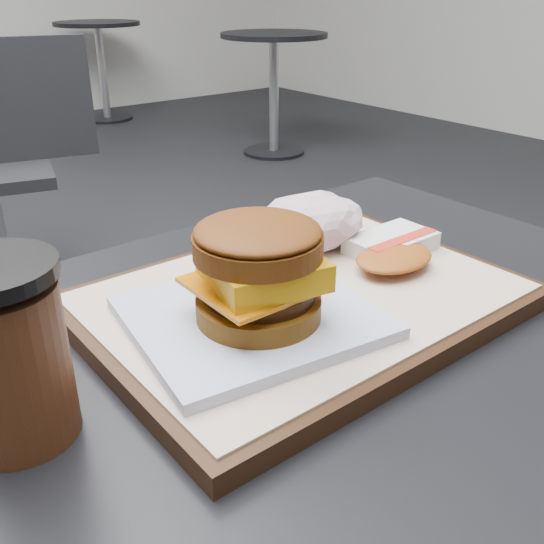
{
  "coord_description": "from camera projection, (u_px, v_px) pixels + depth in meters",
  "views": [
    {
      "loc": [
        -0.29,
        -0.31,
        1.04
      ],
      "look_at": [
        -0.02,
        0.03,
        0.83
      ],
      "focal_mm": 40.0,
      "sensor_mm": 36.0,
      "label": 1
    }
  ],
  "objects": [
    {
      "name": "coffee_cup",
      "position": [
        7.0,
        357.0,
        0.38
      ],
      "size": [
        0.08,
        0.08,
        0.12
      ],
      "color": "#3F1F0F",
      "rests_on": "customer_table"
    },
    {
      "name": "hash_brown",
      "position": [
        392.0,
        249.0,
        0.61
      ],
      "size": [
        0.12,
        0.09,
        0.02
      ],
      "color": "silver",
      "rests_on": "serving_tray"
    },
    {
      "name": "bg_table_far",
      "position": [
        100.0,
        47.0,
        4.76
      ],
      "size": [
        0.66,
        0.66,
        0.75
      ],
      "color": "black",
      "rests_on": "ground"
    },
    {
      "name": "bg_table_near",
      "position": [
        274.0,
        64.0,
        3.79
      ],
      "size": [
        0.66,
        0.66,
        0.75
      ],
      "color": "black",
      "rests_on": "ground"
    },
    {
      "name": "breakfast_sandwich",
      "position": [
        257.0,
        282.0,
        0.48
      ],
      "size": [
        0.21,
        0.2,
        0.09
      ],
      "color": "white",
      "rests_on": "serving_tray"
    },
    {
      "name": "neighbor_chair",
      "position": [
        3.0,
        156.0,
        2.03
      ],
      "size": [
        0.64,
        0.51,
        0.88
      ],
      "color": "#A6A6AB",
      "rests_on": "ground"
    },
    {
      "name": "customer_table",
      "position": [
        308.0,
        514.0,
        0.58
      ],
      "size": [
        0.8,
        0.6,
        0.77
      ],
      "color": "#A5A5AA",
      "rests_on": "ground"
    },
    {
      "name": "serving_tray",
      "position": [
        302.0,
        300.0,
        0.55
      ],
      "size": [
        0.38,
        0.28,
        0.02
      ],
      "color": "black",
      "rests_on": "customer_table"
    },
    {
      "name": "crumpled_wrapper",
      "position": [
        312.0,
        221.0,
        0.63
      ],
      "size": [
        0.12,
        0.09,
        0.05
      ],
      "primitive_type": null,
      "color": "silver",
      "rests_on": "serving_tray"
    }
  ]
}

